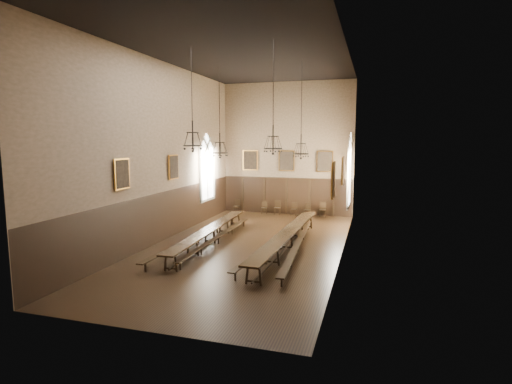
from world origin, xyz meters
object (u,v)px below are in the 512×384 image
at_px(chair_5, 307,212).
at_px(bench_right_outer, 298,245).
at_px(chair_2, 264,210).
at_px(chandelier_back_right, 301,147).
at_px(chair_3, 277,210).
at_px(chair_6, 323,212).
at_px(chair_4, 294,212).
at_px(table_left, 210,236).
at_px(chair_0, 237,208).
at_px(chandelier_front_left, 193,139).
at_px(chandelier_front_right, 273,140).
at_px(bench_left_outer, 199,237).
at_px(bench_left_inner, 218,239).
at_px(chandelier_back_left, 220,147).
at_px(table_right, 287,241).
at_px(bench_right_inner, 274,243).

bearing_deg(chair_5, bench_right_outer, -66.22).
height_order(chair_2, chandelier_back_right, chandelier_back_right).
xyz_separation_m(chair_3, chair_6, (3.13, 0.01, 0.01)).
relative_size(chair_2, chair_4, 0.98).
distance_m(table_left, chair_6, 9.67).
bearing_deg(chair_0, chair_2, 7.88).
xyz_separation_m(chandelier_back_right, chandelier_front_left, (-4.01, -4.03, 0.39)).
height_order(chair_2, chair_6, chair_6).
relative_size(chair_0, chandelier_front_right, 0.21).
bearing_deg(chandelier_back_right, chair_4, 103.69).
bearing_deg(chair_2, chair_0, 169.46).
bearing_deg(chair_2, chair_4, -13.14).
height_order(bench_left_outer, bench_left_inner, bench_left_outer).
relative_size(chair_2, chandelier_back_left, 0.18).
distance_m(bench_right_outer, chair_3, 9.27).
bearing_deg(chandelier_back_left, table_left, -82.08).
height_order(bench_left_inner, chandelier_back_left, chandelier_back_left).
relative_size(chandelier_back_left, chandelier_back_right, 1.00).
bearing_deg(bench_left_outer, chair_5, 64.53).
bearing_deg(chandelier_front_right, chandelier_front_left, 174.97).
bearing_deg(table_left, chandelier_front_left, -85.88).
xyz_separation_m(chair_2, chair_5, (3.03, -0.11, 0.01)).
bearing_deg(chandelier_back_left, table_right, -28.84).
xyz_separation_m(bench_left_outer, bench_right_inner, (3.90, -0.04, -0.01)).
distance_m(bench_right_inner, chair_3, 8.89).
bearing_deg(chair_2, chandelier_front_right, -84.38).
height_order(bench_right_outer, chandelier_front_right, chandelier_front_right).
bearing_deg(bench_right_outer, table_right, 167.74).
distance_m(table_right, chandelier_back_right, 4.80).
bearing_deg(chair_3, bench_left_inner, -99.34).
bearing_deg(chandelier_back_right, chair_0, 131.24).
relative_size(table_right, chandelier_back_left, 2.27).
bearing_deg(chandelier_back_left, bench_right_outer, -27.10).
height_order(bench_right_outer, chandelier_back_right, chandelier_back_right).
xyz_separation_m(bench_left_inner, chair_3, (0.95, 8.56, 0.03)).
relative_size(table_left, chair_4, 11.22).
relative_size(bench_left_outer, chandelier_front_left, 2.38).
relative_size(bench_left_inner, bench_right_inner, 0.90).
bearing_deg(chair_5, chair_4, -166.00).
distance_m(chair_4, chandelier_front_left, 11.87).
distance_m(bench_right_outer, chair_5, 8.68).
xyz_separation_m(bench_left_outer, chandelier_back_right, (4.73, 2.06, 4.46)).
height_order(table_left, chandelier_back_right, chandelier_back_right).
distance_m(chair_2, chair_4, 2.12).
bearing_deg(bench_right_inner, chair_0, 119.54).
height_order(table_left, chair_6, chair_6).
bearing_deg(chandelier_front_right, chair_3, 102.43).
relative_size(table_left, bench_left_outer, 0.97).
xyz_separation_m(chair_4, chandelier_front_left, (-2.43, -10.54, 4.88)).
relative_size(table_left, bench_right_inner, 0.99).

